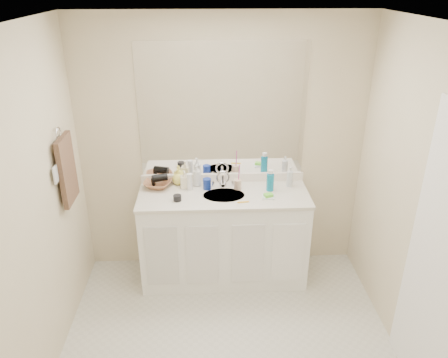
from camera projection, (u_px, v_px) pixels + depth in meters
floor at (230, 358)px, 3.32m from camera, size 2.60×2.60×0.00m
ceiling at (233, 26)px, 2.31m from camera, size 2.60×2.60×0.02m
wall_back at (222, 149)px, 3.99m from camera, size 2.60×0.02×2.40m
wall_left at (26, 227)px, 2.76m from camera, size 0.02×2.60×2.40m
wall_right at (428, 217)px, 2.87m from camera, size 0.02×2.60×2.40m
vanity_cabinet at (224, 237)px, 4.07m from camera, size 1.50×0.55×0.85m
countertop at (224, 195)px, 3.88m from camera, size 1.52×0.57×0.03m
backsplash at (222, 178)px, 4.10m from camera, size 1.52×0.03×0.08m
sink_basin at (224, 196)px, 3.86m from camera, size 0.37×0.37×0.02m
faucet at (223, 181)px, 4.00m from camera, size 0.02×0.02×0.11m
mirror at (222, 111)px, 3.83m from camera, size 1.48×0.01×1.20m
blue_mug at (207, 184)px, 3.95m from camera, size 0.10×0.10×0.10m
tan_cup at (238, 184)px, 3.95m from camera, size 0.08×0.08×0.09m
toothbrush at (239, 174)px, 3.91m from camera, size 0.02×0.04×0.18m
mouthwash_bottle at (270, 182)px, 3.91m from camera, size 0.07×0.07×0.16m
clear_pump_bottle at (290, 179)px, 3.99m from camera, size 0.06×0.06×0.15m
soap_dish at (268, 197)px, 3.81m from camera, size 0.12×0.10×0.01m
green_soap at (268, 195)px, 3.80m from camera, size 0.09×0.07×0.03m
orange_comb at (243, 202)px, 3.73m from camera, size 0.10×0.04×0.00m
dark_jar at (177, 198)px, 3.75m from camera, size 0.09×0.09×0.05m
extra_white_bottle at (190, 182)px, 3.93m from camera, size 0.06×0.06×0.15m
soap_bottle_white at (197, 175)px, 3.99m from camera, size 0.10×0.10×0.20m
soap_bottle_cream at (184, 179)px, 3.97m from camera, size 0.09×0.09×0.16m
soap_bottle_yellow at (178, 177)px, 4.03m from camera, size 0.15×0.15×0.15m
wicker_basket at (158, 184)px, 4.00m from camera, size 0.30×0.30×0.06m
hair_dryer at (160, 178)px, 3.97m from camera, size 0.15×0.11×0.07m
towel_ring at (58, 134)px, 3.31m from camera, size 0.01×0.11×0.11m
hand_towel at (67, 170)px, 3.44m from camera, size 0.04×0.32×0.55m
switch_plate at (56, 175)px, 3.24m from camera, size 0.01×0.08×0.13m
door at (443, 270)px, 2.68m from camera, size 0.02×0.82×2.00m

